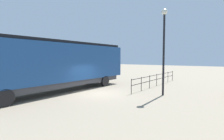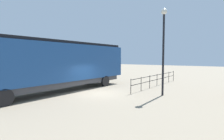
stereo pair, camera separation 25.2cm
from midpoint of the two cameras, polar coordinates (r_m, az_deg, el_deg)
ground_plane at (r=15.20m, az=-3.94°, el=-7.40°), size 120.00×120.00×0.00m
locomotive at (r=16.51m, az=-15.02°, el=1.94°), size 2.98×15.33×4.42m
lamp_post at (r=14.63m, az=16.67°, el=9.44°), size 0.46×0.46×6.77m
platform_fence at (r=19.43m, az=14.59°, el=-2.59°), size 0.05×10.81×1.28m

